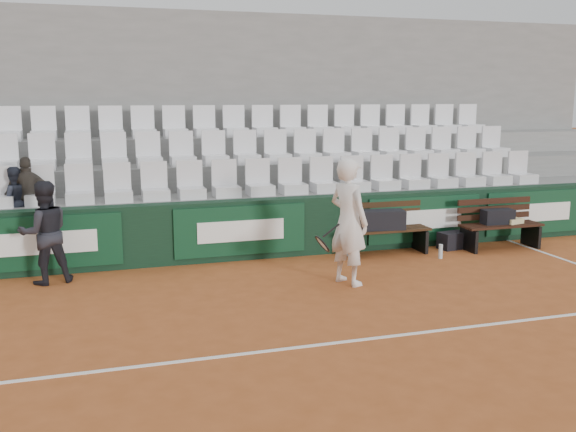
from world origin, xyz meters
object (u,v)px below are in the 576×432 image
object	(u,v)px
tennis_player	(348,222)
ball_kid	(45,233)
bench_right	(500,236)
water_bottle_far	(441,251)
spectator_c	(12,172)
sports_bag_ground	(453,240)
sports_bag_left	(382,220)
water_bottle_near	(347,250)
sports_bag_right	(498,217)
bench_left	(387,241)
spectator_b	(26,167)

from	to	relation	value
tennis_player	ball_kid	xyz separation A→B (m)	(-4.20, 1.32, -0.17)
bench_right	tennis_player	xyz separation A→B (m)	(-3.46, -1.22, 0.70)
water_bottle_far	spectator_c	world-z (taller)	spectator_c
sports_bag_ground	tennis_player	xyz separation A→B (m)	(-2.64, -1.46, 0.77)
ball_kid	spectator_c	bearing A→B (deg)	-78.85
sports_bag_left	water_bottle_near	size ratio (longest dim) A/B	3.34
sports_bag_right	tennis_player	world-z (taller)	tennis_player
sports_bag_left	ball_kid	bearing A→B (deg)	-178.78
bench_left	water_bottle_far	xyz separation A→B (m)	(0.73, -0.58, -0.10)
sports_bag_ground	water_bottle_near	size ratio (longest dim) A/B	2.15
ball_kid	bench_left	bearing A→B (deg)	167.96
bench_right	ball_kid	xyz separation A→B (m)	(-7.66, 0.10, 0.53)
sports_bag_right	ball_kid	distance (m)	7.61
tennis_player	spectator_b	size ratio (longest dim) A/B	1.52
water_bottle_far	spectator_c	xyz separation A→B (m)	(-6.76, 1.49, 1.41)
tennis_player	spectator_b	world-z (taller)	spectator_b
spectator_c	tennis_player	bearing A→B (deg)	136.63
bench_right	sports_bag_right	world-z (taller)	sports_bag_right
sports_bag_left	spectator_c	world-z (taller)	spectator_c
tennis_player	spectator_b	bearing A→B (deg)	151.97
spectator_c	spectator_b	bearing A→B (deg)	163.55
sports_bag_left	spectator_b	size ratio (longest dim) A/B	0.63
water_bottle_far	sports_bag_left	bearing A→B (deg)	147.52
water_bottle_near	water_bottle_far	size ratio (longest dim) A/B	0.95
bench_right	water_bottle_near	size ratio (longest dim) A/B	6.51
sports_bag_ground	spectator_c	xyz separation A→B (m)	(-7.33, 0.92, 1.38)
sports_bag_left	water_bottle_far	size ratio (longest dim) A/B	3.16
water_bottle_far	spectator_b	bearing A→B (deg)	167.16
sports_bag_left	spectator_c	xyz separation A→B (m)	(-5.91, 0.95, 0.92)
bench_right	water_bottle_near	distance (m)	2.87
ball_kid	bench_right	bearing A→B (deg)	165.61
bench_right	bench_left	bearing A→B (deg)	173.12
sports_bag_ground	ball_kid	world-z (taller)	ball_kid
bench_left	ball_kid	size ratio (longest dim) A/B	0.99
tennis_player	sports_bag_right	bearing A→B (deg)	20.26
spectator_c	sports_bag_ground	bearing A→B (deg)	156.41
spectator_b	ball_kid	bearing A→B (deg)	105.31
bench_right	water_bottle_near	world-z (taller)	bench_right
water_bottle_near	ball_kid	xyz separation A→B (m)	(-4.81, -0.19, 0.64)
ball_kid	water_bottle_far	bearing A→B (deg)	162.49
bench_left	water_bottle_near	world-z (taller)	bench_left
bench_right	sports_bag_right	distance (m)	0.36
bench_right	sports_bag_ground	xyz separation A→B (m)	(-0.82, 0.25, -0.07)
bench_right	tennis_player	distance (m)	3.73
sports_bag_ground	spectator_b	xyz separation A→B (m)	(-7.12, 0.92, 1.46)
ball_kid	sports_bag_ground	bearing A→B (deg)	167.60
tennis_player	spectator_c	size ratio (longest dim) A/B	1.73
tennis_player	water_bottle_near	bearing A→B (deg)	68.10
sports_bag_left	water_bottle_far	bearing A→B (deg)	-32.48
sports_bag_left	bench_right	bearing A→B (deg)	-5.56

